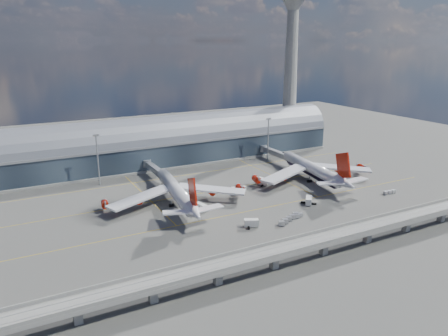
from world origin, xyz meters
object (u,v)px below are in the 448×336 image
control_tower (291,68)px  airliner_right (313,170)px  cargo_train_2 (389,192)px  floodlight_mast_left (98,158)px  cargo_train_0 (299,216)px  service_truck_5 (262,182)px  service_truck_2 (239,189)px  service_truck_4 (262,180)px  airliner_left (177,192)px  cargo_train_1 (289,219)px  service_truck_0 (201,207)px  floodlight_mast_right (268,138)px  service_truck_1 (251,223)px  service_truck_3 (309,201)px

control_tower → airliner_right: control_tower is taller
control_tower → cargo_train_2: bearing=-99.5°
floodlight_mast_left → airliner_right: size_ratio=0.38×
airliner_right → cargo_train_0: (-36.55, -36.31, -4.87)m
service_truck_5 → floodlight_mast_left: bearing=116.4°
service_truck_2 → cargo_train_2: (61.19, -35.78, -0.48)m
service_truck_4 → cargo_train_2: 60.88m
floodlight_mast_left → airliner_left: bearing=-61.2°
control_tower → airliner_left: bearing=-147.2°
airliner_left → cargo_train_1: 50.15m
service_truck_0 → service_truck_5: service_truck_0 is taller
service_truck_4 → cargo_train_0: bearing=-117.3°
floodlight_mast_right → cargo_train_2: (17.42, -77.29, -12.82)m
cargo_train_1 → service_truck_4: bearing=4.5°
floodlight_mast_left → service_truck_1: size_ratio=4.27×
service_truck_1 → service_truck_5: size_ratio=1.02×
service_truck_5 → cargo_train_2: (45.93, -38.79, -0.59)m
service_truck_2 → service_truck_5: bearing=-68.2°
floodlight_mast_right → service_truck_2: size_ratio=3.60×
service_truck_0 → service_truck_3: 47.40m
service_truck_0 → floodlight_mast_left: bearing=107.3°
floodlight_mast_right → airliner_right: 44.73m
service_truck_5 → cargo_train_1: 45.82m
service_truck_1 → control_tower: bearing=-16.7°
floodlight_mast_left → service_truck_4: bearing=-26.0°
control_tower → airliner_left: size_ratio=1.52×
floodlight_mast_right → service_truck_4: 46.30m
floodlight_mast_left → floodlight_mast_right: same height
cargo_train_0 → service_truck_0: bearing=66.5°
control_tower → service_truck_5: control_tower is taller
service_truck_1 → cargo_train_1: bearing=-73.1°
service_truck_1 → service_truck_5: bearing=-12.7°
floodlight_mast_right → service_truck_1: (-59.87, -79.50, -12.03)m
control_tower → airliner_left: 139.84m
cargo_train_1 → service_truck_2: bearing=24.6°
service_truck_2 → cargo_train_0: 39.26m
service_truck_1 → service_truck_3: 36.33m
service_truck_5 → cargo_train_0: 42.81m
control_tower → cargo_train_2: 118.23m
airliner_left → service_truck_4: 49.96m
service_truck_1 → service_truck_4: 54.87m
cargo_train_1 → cargo_train_2: size_ratio=1.86×
floodlight_mast_right → cargo_train_2: size_ratio=3.63×
floodlight_mast_left → cargo_train_2: size_ratio=3.63×
control_tower → floodlight_mast_right: 58.76m
service_truck_0 → service_truck_1: size_ratio=1.17×
service_truck_1 → service_truck_5: service_truck_1 is taller
floodlight_mast_left → cargo_train_0: floodlight_mast_left is taller
control_tower → service_truck_1: (-94.87, -107.50, -50.04)m
cargo_train_0 → cargo_train_1: bearing=118.6°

